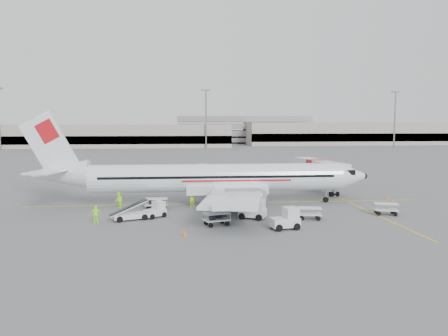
% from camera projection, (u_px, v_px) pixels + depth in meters
% --- Properties ---
extents(ground, '(360.00, 360.00, 0.00)m').
position_uv_depth(ground, '(226.00, 203.00, 49.03)').
color(ground, '#56595B').
extents(stripe_lead, '(44.00, 0.20, 0.01)m').
position_uv_depth(stripe_lead, '(226.00, 203.00, 49.03)').
color(stripe_lead, yellow).
rests_on(stripe_lead, ground).
extents(stripe_cross, '(0.20, 20.00, 0.01)m').
position_uv_depth(stripe_cross, '(377.00, 215.00, 42.53)').
color(stripe_cross, yellow).
rests_on(stripe_cross, ground).
extents(terminal_west, '(110.00, 22.00, 9.00)m').
position_uv_depth(terminal_west, '(91.00, 136.00, 173.24)').
color(terminal_west, gray).
rests_on(terminal_west, ground).
extents(terminal_east, '(90.00, 26.00, 10.00)m').
position_uv_depth(terminal_east, '(344.00, 133.00, 199.19)').
color(terminal_east, gray).
rests_on(terminal_east, ground).
extents(parking_garage, '(62.00, 24.00, 14.00)m').
position_uv_depth(parking_garage, '(242.00, 129.00, 209.29)').
color(parking_garage, slate).
rests_on(parking_garage, ground).
extents(treeline, '(300.00, 3.00, 6.00)m').
position_uv_depth(treeline, '(189.00, 137.00, 222.00)').
color(treeline, black).
rests_on(treeline, ground).
extents(mast_center, '(3.20, 1.20, 22.00)m').
position_uv_depth(mast_center, '(206.00, 119.00, 165.29)').
color(mast_center, slate).
rests_on(mast_center, ground).
extents(mast_east, '(3.20, 1.20, 22.00)m').
position_uv_depth(mast_east, '(395.00, 120.00, 172.89)').
color(mast_east, slate).
rests_on(mast_east, ground).
extents(aircraft, '(36.76, 28.90, 10.08)m').
position_uv_depth(aircraft, '(217.00, 159.00, 47.96)').
color(aircraft, white).
rests_on(aircraft, ground).
extents(jet_bridge, '(4.17, 15.89, 4.12)m').
position_uv_depth(jet_bridge, '(317.00, 175.00, 59.14)').
color(jet_bridge, silver).
rests_on(jet_bridge, ground).
extents(belt_loader, '(4.55, 2.96, 2.31)m').
position_uv_depth(belt_loader, '(130.00, 208.00, 40.30)').
color(belt_loader, silver).
rests_on(belt_loader, ground).
extents(tug_fore, '(2.60, 1.80, 1.84)m').
position_uv_depth(tug_fore, '(285.00, 218.00, 36.78)').
color(tug_fore, silver).
rests_on(tug_fore, ground).
extents(tug_mid, '(2.78, 2.32, 1.87)m').
position_uv_depth(tug_mid, '(253.00, 209.00, 40.84)').
color(tug_mid, silver).
rests_on(tug_mid, ground).
extents(tug_aft, '(2.26, 2.10, 1.53)m').
position_uv_depth(tug_aft, '(155.00, 210.00, 41.44)').
color(tug_aft, silver).
rests_on(tug_aft, ground).
extents(cart_loaded_a, '(2.48, 1.89, 1.14)m').
position_uv_depth(cart_loaded_a, '(217.00, 219.00, 38.11)').
color(cart_loaded_a, silver).
rests_on(cart_loaded_a, ground).
extents(cart_loaded_b, '(2.34, 1.42, 1.20)m').
position_uv_depth(cart_loaded_b, '(156.00, 204.00, 45.35)').
color(cart_loaded_b, silver).
rests_on(cart_loaded_b, ground).
extents(cart_empty_a, '(2.36, 1.67, 1.12)m').
position_uv_depth(cart_empty_a, '(310.00, 213.00, 40.62)').
color(cart_empty_a, silver).
rests_on(cart_empty_a, ground).
extents(cart_empty_b, '(2.47, 1.83, 1.15)m').
position_uv_depth(cart_empty_b, '(386.00, 209.00, 42.66)').
color(cart_empty_b, silver).
rests_on(cart_empty_b, ground).
extents(cone_nose, '(0.35, 0.35, 0.57)m').
position_uv_depth(cone_nose, '(387.00, 196.00, 52.14)').
color(cone_nose, '#EC5A0F').
rests_on(cone_nose, ground).
extents(cone_port, '(0.44, 0.44, 0.71)m').
position_uv_depth(cone_port, '(198.00, 180.00, 66.90)').
color(cone_port, '#EC5A0F').
rests_on(cone_port, ground).
extents(cone_stbd, '(0.33, 0.33, 0.54)m').
position_uv_depth(cone_stbd, '(185.00, 233.00, 34.48)').
color(cone_stbd, '#EC5A0F').
rests_on(cone_stbd, ground).
extents(crew_a, '(0.80, 0.75, 1.84)m').
position_uv_depth(crew_a, '(192.00, 198.00, 47.07)').
color(crew_a, '#A0FF15').
rests_on(crew_a, ground).
extents(crew_b, '(0.98, 1.06, 1.74)m').
position_uv_depth(crew_b, '(119.00, 201.00, 45.79)').
color(crew_b, '#A0FF15').
rests_on(crew_b, ground).
extents(crew_c, '(1.01, 1.29, 1.76)m').
position_uv_depth(crew_c, '(217.00, 208.00, 41.53)').
color(crew_c, '#A0FF15').
rests_on(crew_c, ground).
extents(crew_d, '(0.99, 0.42, 1.69)m').
position_uv_depth(crew_d, '(96.00, 215.00, 38.72)').
color(crew_d, '#A0FF15').
rests_on(crew_d, ground).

